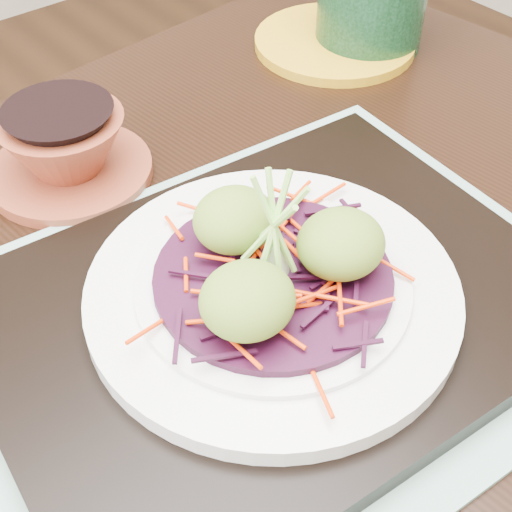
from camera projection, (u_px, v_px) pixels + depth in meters
dining_table at (206, 381)px, 0.64m from camera, size 1.24×0.89×0.73m
placemat at (272, 317)px, 0.56m from camera, size 0.54×0.44×0.00m
serving_tray at (272, 307)px, 0.55m from camera, size 0.47×0.37×0.02m
white_plate at (273, 290)px, 0.54m from camera, size 0.28×0.28×0.02m
cabbage_bed at (273, 277)px, 0.53m from camera, size 0.18×0.18×0.01m
carrot_julienne at (273, 269)px, 0.52m from camera, size 0.22×0.22×0.01m
guacamole_scoops at (274, 253)px, 0.51m from camera, size 0.16×0.14×0.05m
scallion_garnish at (274, 230)px, 0.50m from camera, size 0.07×0.07×0.10m
terracotta_bowl_set at (66, 151)px, 0.68m from camera, size 0.19×0.19×0.07m
yellow_plate at (335, 42)px, 0.88m from camera, size 0.24×0.24×0.01m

